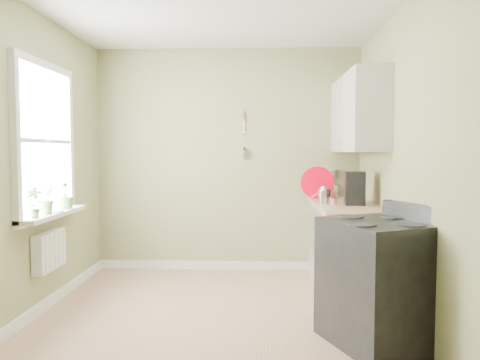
{
  "coord_description": "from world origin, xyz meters",
  "views": [
    {
      "loc": [
        0.36,
        -3.91,
        1.46
      ],
      "look_at": [
        0.2,
        0.55,
        1.18
      ],
      "focal_mm": 35.0,
      "sensor_mm": 36.0,
      "label": 1
    }
  ],
  "objects_px": {
    "stand_mixer": "(331,184)",
    "coffee_maker": "(354,189)",
    "kettle": "(323,195)",
    "stove": "(379,282)"
  },
  "relations": [
    {
      "from": "stand_mixer",
      "to": "coffee_maker",
      "type": "xyz_separation_m",
      "value": [
        0.1,
        -0.84,
        0.01
      ]
    },
    {
      "from": "coffee_maker",
      "to": "kettle",
      "type": "bearing_deg",
      "value": 168.67
    },
    {
      "from": "kettle",
      "to": "stand_mixer",
      "type": "bearing_deg",
      "value": 75.48
    },
    {
      "from": "stand_mixer",
      "to": "kettle",
      "type": "height_order",
      "value": "stand_mixer"
    },
    {
      "from": "stove",
      "to": "kettle",
      "type": "xyz_separation_m",
      "value": [
        -0.23,
        1.37,
        0.53
      ]
    },
    {
      "from": "stand_mixer",
      "to": "coffee_maker",
      "type": "bearing_deg",
      "value": -82.9
    },
    {
      "from": "kettle",
      "to": "coffee_maker",
      "type": "height_order",
      "value": "coffee_maker"
    },
    {
      "from": "kettle",
      "to": "coffee_maker",
      "type": "bearing_deg",
      "value": -11.33
    },
    {
      "from": "kettle",
      "to": "coffee_maker",
      "type": "distance_m",
      "value": 0.32
    },
    {
      "from": "stove",
      "to": "stand_mixer",
      "type": "xyz_separation_m",
      "value": [
        -0.03,
        2.15,
        0.59
      ]
    }
  ]
}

